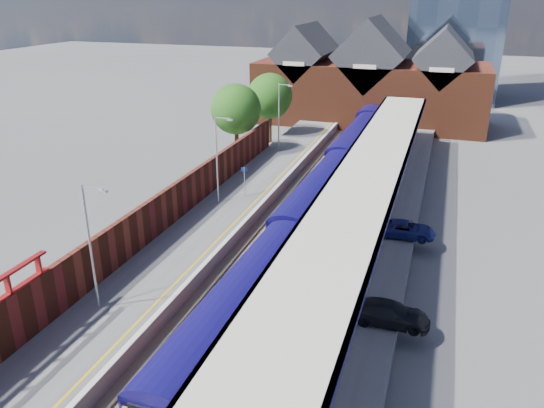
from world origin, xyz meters
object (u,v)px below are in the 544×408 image
Objects in this scene: lamp_post_c at (218,155)px; train at (340,165)px; lamp_post_b at (92,240)px; parked_car_dark at (389,313)px; parked_car_blue at (405,229)px; platform_sign at (244,176)px; lamp_post_d at (280,113)px.

train is at bearing 49.54° from lamp_post_c.
lamp_post_b and lamp_post_c have the same top height.
parked_car_blue is at bearing 0.12° from parked_car_dark.
platform_sign reaches higher than parked_car_blue.
parked_car_dark is (7.01, -21.84, -0.53)m from train.
parked_car_blue is at bearing -50.58° from lamp_post_d.
lamp_post_d is at bearing 38.38° from parked_car_blue.
parked_car_blue is at bearing 43.85° from lamp_post_b.
platform_sign is at bearing -84.44° from lamp_post_d.
lamp_post_c is at bearing -90.00° from lamp_post_d.
train is at bearing 72.69° from lamp_post_b.
parked_car_dark is (14.86, -12.63, -3.40)m from lamp_post_c.
lamp_post_c reaches higher than parked_car_dark.
parked_car_blue is at bearing -58.33° from train.
lamp_post_c is 1.71× the size of parked_car_blue.
parked_car_blue is at bearing -16.23° from platform_sign.
platform_sign is (1.36, -14.00, -2.30)m from lamp_post_d.
parked_car_blue is (13.34, -3.88, -1.12)m from platform_sign.
platform_sign is at bearing 55.74° from lamp_post_c.
lamp_post_b is 32.00m from lamp_post_d.
platform_sign is at bearing -132.01° from train.
train is 9.42× the size of lamp_post_d.
lamp_post_d is at bearing 139.16° from train.
lamp_post_c is 1.71× the size of parked_car_dark.
train is 9.42× the size of lamp_post_c.
parked_car_dark is at bearing -72.21° from train.
train is 26.56m from lamp_post_b.
lamp_post_d is at bearing 90.00° from lamp_post_b.
lamp_post_d is 1.71× the size of parked_car_dark.
lamp_post_c is at bearing -124.26° from platform_sign.
lamp_post_b reaches higher than parked_car_dark.
train is 13.04m from parked_car_blue.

